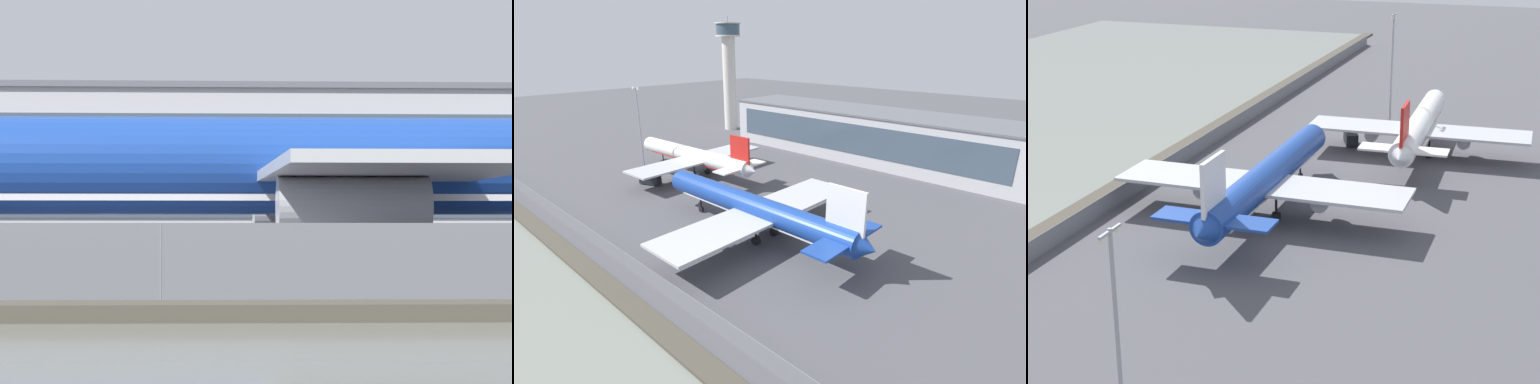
% 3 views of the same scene
% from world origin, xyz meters
% --- Properties ---
extents(ground_plane, '(500.00, 500.00, 0.00)m').
position_xyz_m(ground_plane, '(0.00, 0.00, 0.00)').
color(ground_plane, '#4C4C51').
extents(shoreline_seawall, '(320.00, 3.00, 0.50)m').
position_xyz_m(shoreline_seawall, '(0.00, -20.50, 0.25)').
color(shoreline_seawall, '#474238').
rests_on(shoreline_seawall, ground).
extents(perimeter_fence, '(280.00, 0.10, 2.76)m').
position_xyz_m(perimeter_fence, '(0.00, -16.00, 1.38)').
color(perimeter_fence, slate).
rests_on(perimeter_fence, ground).
extents(cargo_jet_blue, '(48.87, 41.80, 13.83)m').
position_xyz_m(cargo_jet_blue, '(7.35, 5.77, 5.28)').
color(cargo_jet_blue, '#193D93').
rests_on(cargo_jet_blue, ground).
extents(passenger_jet_white_red, '(44.99, 38.64, 12.79)m').
position_xyz_m(passenger_jet_white_red, '(-30.20, 20.63, 4.88)').
color(passenger_jet_white_red, white).
rests_on(passenger_jet_white_red, ground).
extents(baggage_tug, '(3.57, 2.77, 1.80)m').
position_xyz_m(baggage_tug, '(-2.00, 16.73, 0.81)').
color(baggage_tug, white).
rests_on(baggage_tug, ground).
extents(ops_van, '(5.61, 3.92, 2.48)m').
position_xyz_m(ops_van, '(-31.86, 7.80, 1.28)').
color(ops_van, '#1E2328').
rests_on(ops_van, ground).
extents(apron_light_mast_apron_west, '(3.20, 0.40, 19.15)m').
position_xyz_m(apron_light_mast_apron_west, '(61.90, 13.31, 10.83)').
color(apron_light_mast_apron_west, '#93969B').
rests_on(apron_light_mast_apron_west, ground).
extents(apron_light_mast_apron_east, '(3.20, 0.40, 22.64)m').
position_xyz_m(apron_light_mast_apron_east, '(-42.63, 12.66, 12.62)').
color(apron_light_mast_apron_east, '#93969B').
rests_on(apron_light_mast_apron_east, ground).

